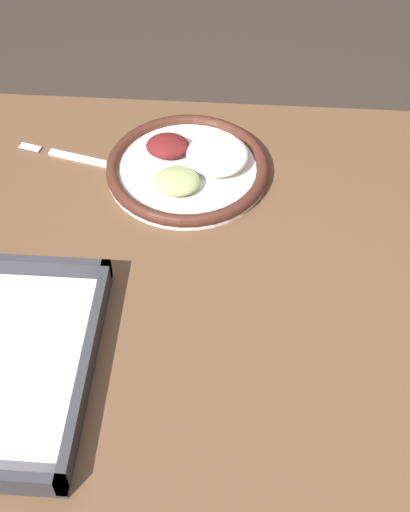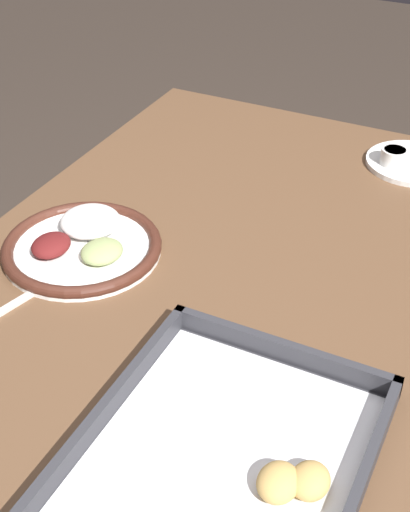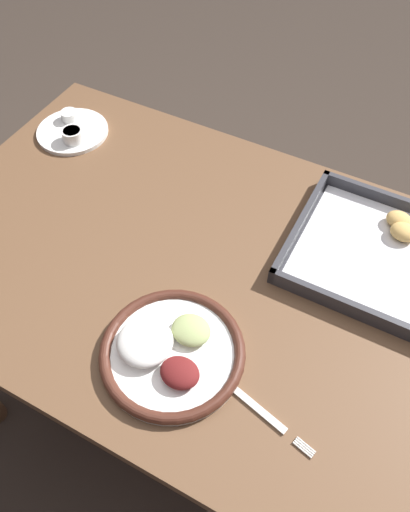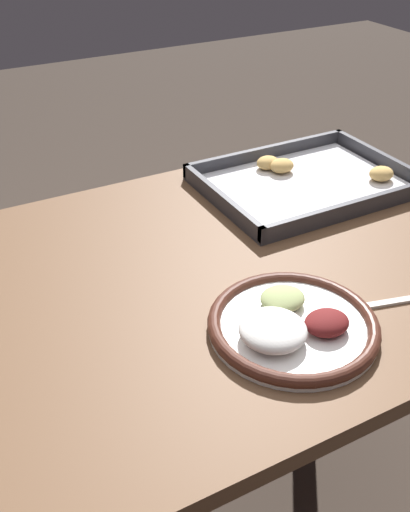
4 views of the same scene
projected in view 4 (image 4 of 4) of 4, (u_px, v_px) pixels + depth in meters
The scene contains 4 objects.
dining_table at pixel (196, 327), 1.07m from camera, with size 1.17×0.76×0.73m.
dinner_plate at pixel (291, 325), 0.87m from camera, with size 0.25×0.25×0.05m.
fork at pixel (381, 304), 0.93m from camera, with size 0.22×0.07×0.00m.
baking_tray at pixel (306, 181), 1.27m from camera, with size 0.42×0.31×0.04m.
Camera 4 is at (-0.37, -0.73, 1.31)m, focal length 42.00 mm.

